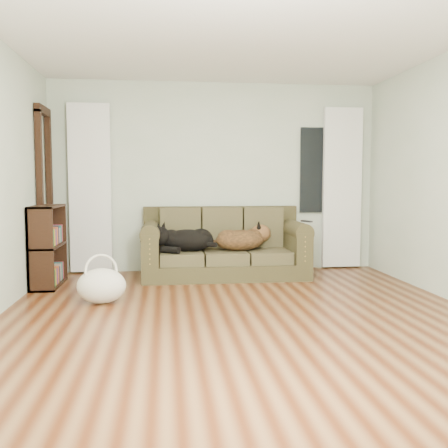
{
  "coord_description": "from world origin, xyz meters",
  "views": [
    {
      "loc": [
        -0.7,
        -4.44,
        1.24
      ],
      "look_at": [
        0.01,
        1.6,
        0.72
      ],
      "focal_mm": 40.0,
      "sensor_mm": 36.0,
      "label": 1
    }
  ],
  "objects": [
    {
      "name": "window_pane",
      "position": [
        1.45,
        2.47,
        1.4
      ],
      "size": [
        0.5,
        0.03,
        1.2
      ],
      "primitive_type": "cube",
      "color": "black",
      "rests_on": "wall_back"
    },
    {
      "name": "door_casing",
      "position": [
        -2.2,
        2.05,
        1.05
      ],
      "size": [
        0.07,
        0.6,
        2.1
      ],
      "primitive_type": "cube",
      "color": "black",
      "rests_on": "ground"
    },
    {
      "name": "bookshelf",
      "position": [
        -2.09,
        1.63,
        0.5
      ],
      "size": [
        0.29,
        0.77,
        0.96
      ],
      "primitive_type": "cube",
      "rotation": [
        0.0,
        0.0,
        -0.01
      ],
      "color": "black",
      "rests_on": "floor"
    },
    {
      "name": "tote_bag",
      "position": [
        -1.36,
        0.68,
        0.16
      ],
      "size": [
        0.51,
        0.41,
        0.36
      ],
      "primitive_type": "ellipsoid",
      "rotation": [
        0.0,
        0.0,
        0.05
      ],
      "color": "beige",
      "rests_on": "floor"
    },
    {
      "name": "sofa",
      "position": [
        0.06,
        1.97,
        0.45
      ],
      "size": [
        2.11,
        0.91,
        0.86
      ],
      "primitive_type": "cube",
      "color": "#2B2715",
      "rests_on": "floor"
    },
    {
      "name": "tv_remote",
      "position": [
        1.11,
        1.81,
        0.73
      ],
      "size": [
        0.13,
        0.2,
        0.02
      ],
      "primitive_type": "cube",
      "rotation": [
        0.0,
        0.0,
        0.44
      ],
      "color": "black",
      "rests_on": "sofa"
    },
    {
      "name": "curtain_right",
      "position": [
        1.8,
        2.42,
        1.15
      ],
      "size": [
        0.55,
        0.08,
        2.25
      ],
      "primitive_type": "cube",
      "color": "white",
      "rests_on": "ground"
    },
    {
      "name": "ceiling",
      "position": [
        0.0,
        0.0,
        2.6
      ],
      "size": [
        5.0,
        5.0,
        0.0
      ],
      "primitive_type": "plane",
      "color": "white",
      "rests_on": "ground"
    },
    {
      "name": "wall_back",
      "position": [
        0.0,
        2.5,
        1.3
      ],
      "size": [
        4.5,
        0.04,
        2.6
      ],
      "primitive_type": "cube",
      "color": "beige",
      "rests_on": "ground"
    },
    {
      "name": "floor",
      "position": [
        0.0,
        0.0,
        0.0
      ],
      "size": [
        5.0,
        5.0,
        0.0
      ],
      "primitive_type": "plane",
      "color": "#4A1F0C",
      "rests_on": "ground"
    },
    {
      "name": "dog_shepherd",
      "position": [
        0.29,
        1.95,
        0.49
      ],
      "size": [
        0.73,
        0.57,
        0.3
      ],
      "primitive_type": "ellipsoid",
      "rotation": [
        0.0,
        0.0,
        3.29
      ],
      "color": "black",
      "rests_on": "sofa"
    },
    {
      "name": "curtain_left",
      "position": [
        -1.7,
        2.42,
        1.15
      ],
      "size": [
        0.55,
        0.08,
        2.25
      ],
      "primitive_type": "cube",
      "color": "white",
      "rests_on": "ground"
    },
    {
      "name": "dog_black_lab",
      "position": [
        -0.46,
        1.94,
        0.48
      ],
      "size": [
        0.75,
        0.57,
        0.29
      ],
      "primitive_type": "ellipsoid",
      "rotation": [
        0.0,
        0.0,
        -0.15
      ],
      "color": "black",
      "rests_on": "sofa"
    }
  ]
}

